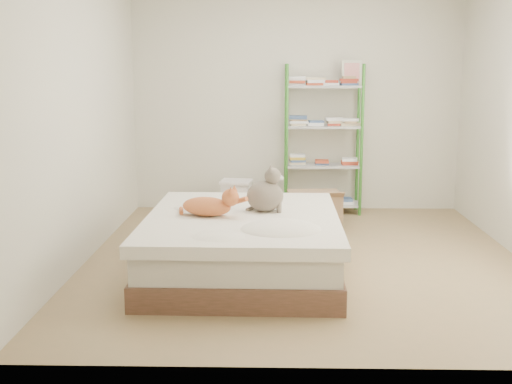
{
  "coord_description": "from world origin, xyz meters",
  "views": [
    {
      "loc": [
        -0.3,
        -5.44,
        1.65
      ],
      "look_at": [
        -0.42,
        -0.11,
        0.62
      ],
      "focal_mm": 45.0,
      "sensor_mm": 36.0,
      "label": 1
    }
  ],
  "objects_px": {
    "cardboard_box": "(314,210)",
    "white_bin": "(236,197)",
    "orange_cat": "(207,204)",
    "shelf_unit": "(323,136)",
    "bed": "(243,244)",
    "grey_cat": "(265,189)"
  },
  "relations": [
    {
      "from": "shelf_unit",
      "to": "cardboard_box",
      "type": "relative_size",
      "value": 3.08
    },
    {
      "from": "bed",
      "to": "shelf_unit",
      "type": "xyz_separation_m",
      "value": [
        0.83,
        2.3,
        0.64
      ]
    },
    {
      "from": "orange_cat",
      "to": "grey_cat",
      "type": "height_order",
      "value": "grey_cat"
    },
    {
      "from": "shelf_unit",
      "to": "white_bin",
      "type": "bearing_deg",
      "value": -172.94
    },
    {
      "from": "cardboard_box",
      "to": "white_bin",
      "type": "relative_size",
      "value": 1.43
    },
    {
      "from": "orange_cat",
      "to": "shelf_unit",
      "type": "distance_m",
      "value": 2.6
    },
    {
      "from": "grey_cat",
      "to": "shelf_unit",
      "type": "xyz_separation_m",
      "value": [
        0.65,
        2.16,
        0.21
      ]
    },
    {
      "from": "orange_cat",
      "to": "white_bin",
      "type": "bearing_deg",
      "value": 103.45
    },
    {
      "from": "grey_cat",
      "to": "cardboard_box",
      "type": "xyz_separation_m",
      "value": [
        0.51,
        1.42,
        -0.48
      ]
    },
    {
      "from": "grey_cat",
      "to": "cardboard_box",
      "type": "bearing_deg",
      "value": -17.51
    },
    {
      "from": "orange_cat",
      "to": "cardboard_box",
      "type": "xyz_separation_m",
      "value": [
        0.97,
        1.59,
        -0.39
      ]
    },
    {
      "from": "bed",
      "to": "grey_cat",
      "type": "bearing_deg",
      "value": 38.47
    },
    {
      "from": "cardboard_box",
      "to": "orange_cat",
      "type": "bearing_deg",
      "value": -125.53
    },
    {
      "from": "shelf_unit",
      "to": "white_bin",
      "type": "distance_m",
      "value": 1.21
    },
    {
      "from": "bed",
      "to": "orange_cat",
      "type": "height_order",
      "value": "orange_cat"
    },
    {
      "from": "bed",
      "to": "white_bin",
      "type": "height_order",
      "value": "bed"
    },
    {
      "from": "cardboard_box",
      "to": "shelf_unit",
      "type": "bearing_deg",
      "value": 74.87
    },
    {
      "from": "bed",
      "to": "orange_cat",
      "type": "distance_m",
      "value": 0.45
    },
    {
      "from": "grey_cat",
      "to": "white_bin",
      "type": "xyz_separation_m",
      "value": [
        -0.35,
        2.04,
        -0.47
      ]
    },
    {
      "from": "bed",
      "to": "cardboard_box",
      "type": "height_order",
      "value": "bed"
    },
    {
      "from": "orange_cat",
      "to": "cardboard_box",
      "type": "relative_size",
      "value": 0.85
    },
    {
      "from": "orange_cat",
      "to": "shelf_unit",
      "type": "xyz_separation_m",
      "value": [
        1.11,
        2.33,
        0.3
      ]
    }
  ]
}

